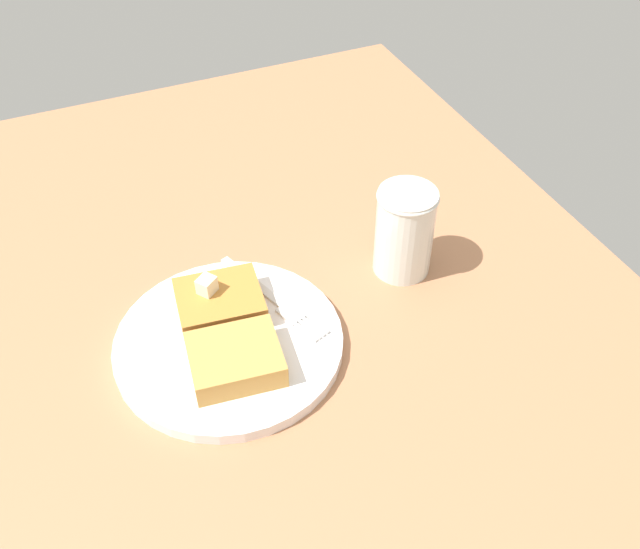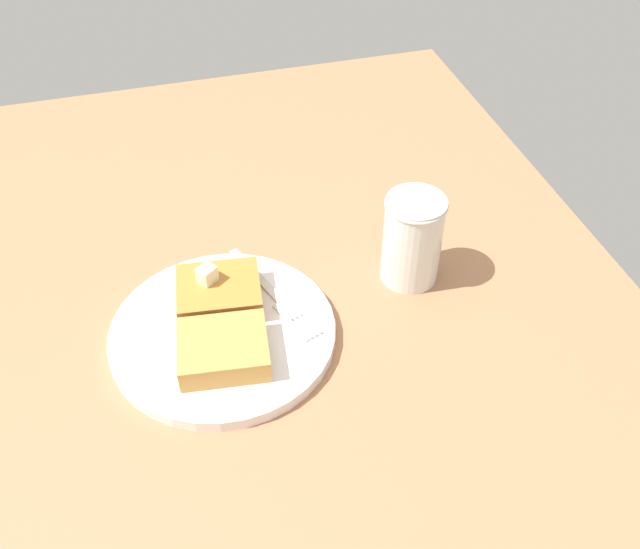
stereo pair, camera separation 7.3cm
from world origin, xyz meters
TOP-DOWN VIEW (x-y plane):
  - table_surface at (0.00, 0.00)cm, footprint 94.02×94.02cm
  - plate at (7.82, 1.59)cm, footprint 23.04×23.04cm
  - toast_slice_left at (3.93, 2.07)cm, footprint 8.30×9.41cm
  - toast_slice_middle at (11.70, 1.12)cm, footprint 8.30×9.41cm
  - butter_pat_primary at (3.17, 1.15)cm, footprint 2.32×2.36cm
  - fork at (4.99, 7.91)cm, footprint 15.53×6.79cm
  - syrup_jar at (4.13, 23.25)cm, footprint 6.64×6.64cm

SIDE VIEW (x-z plane):
  - table_surface at x=0.00cm, z-range 0.00..2.88cm
  - plate at x=7.82cm, z-range 2.98..4.30cm
  - fork at x=4.99cm, z-range 4.21..4.57cm
  - toast_slice_left at x=3.93cm, z-range 4.21..6.84cm
  - toast_slice_middle at x=11.70cm, z-range 4.21..6.84cm
  - syrup_jar at x=4.13cm, z-range 2.35..12.81cm
  - butter_pat_primary at x=3.17cm, z-range 6.84..8.60cm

